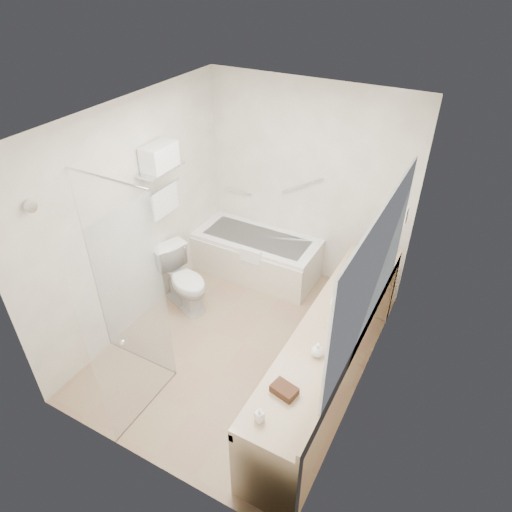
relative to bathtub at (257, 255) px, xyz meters
The scene contains 25 objects.
floor 1.36m from the bathtub, 68.05° to the right, with size 3.20×3.20×0.00m, color #9E8562.
ceiling 2.59m from the bathtub, 68.05° to the right, with size 2.60×3.20×0.10m, color white.
wall_back 1.15m from the bathtub, 35.84° to the left, with size 2.60×0.10×2.50m, color white.
wall_front 3.04m from the bathtub, 80.02° to the right, with size 2.60×0.10×2.50m, color white.
wall_left 1.77m from the bathtub, 122.86° to the right, with size 0.10×3.20×2.50m, color white.
wall_right 2.39m from the bathtub, 34.55° to the right, with size 0.10×3.20×2.50m, color white.
bathtub is the anchor object (origin of this frame).
grab_bar_short 0.87m from the bathtub, 144.55° to the left, with size 0.03×0.03×0.40m, color silver.
grab_bar_long 1.12m from the bathtub, 35.51° to the left, with size 0.03×0.03×0.60m, color silver.
shower_enclosure 2.31m from the bathtub, 93.47° to the right, with size 0.96×0.91×2.11m.
towel_shelf 1.85m from the bathtub, 127.02° to the right, with size 0.24×0.55×0.81m.
vanity_counter 2.09m from the bathtub, 42.35° to the right, with size 0.55×2.70×0.95m.
sink 1.92m from the bathtub, 32.47° to the right, with size 0.40×0.52×0.14m, color white.
faucet 2.07m from the bathtub, 30.20° to the right, with size 0.03×0.03×0.14m, color silver.
mirror 2.60m from the bathtub, 37.82° to the right, with size 0.02×2.00×1.20m, color silver.
hairdryer_unit 2.12m from the bathtub, ahead, with size 0.08×0.10×0.18m, color white.
toilet 1.08m from the bathtub, 114.71° to the right, with size 0.41×0.74×0.72m, color white.
amenity_basket 2.75m from the bathtub, 57.11° to the right, with size 0.19×0.13×0.06m, color #482A19.
soap_bottle_a 2.98m from the bathtub, 61.21° to the right, with size 0.06×0.13×0.06m, color white.
soap_bottle_b 2.43m from the bathtub, 49.28° to the right, with size 0.10×0.13×0.10m, color white.
water_bottle_left 1.85m from the bathtub, 29.59° to the right, with size 0.05×0.05×0.17m.
water_bottle_mid 1.78m from the bathtub, 23.44° to the right, with size 0.06×0.06×0.19m.
water_bottle_right 1.57m from the bathtub, ahead, with size 0.06×0.06×0.18m.
drinking_glass_near 1.86m from the bathtub, 32.96° to the right, with size 0.07×0.07×0.09m, color silver.
drinking_glass_far 1.70m from the bathtub, 25.74° to the right, with size 0.06×0.06×0.08m, color silver.
Camera 1 is at (1.85, -3.10, 3.69)m, focal length 32.00 mm.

